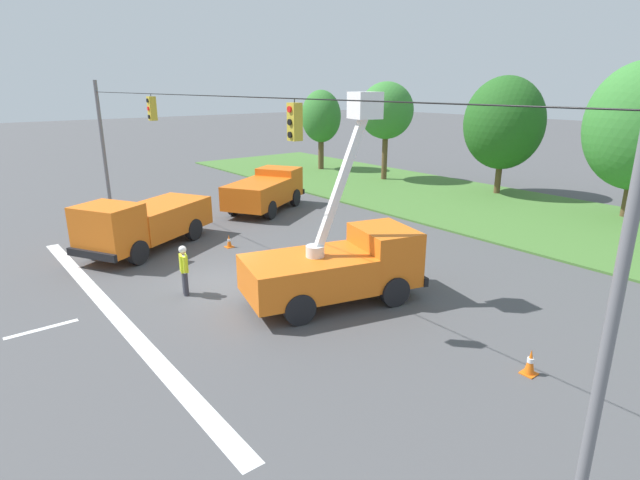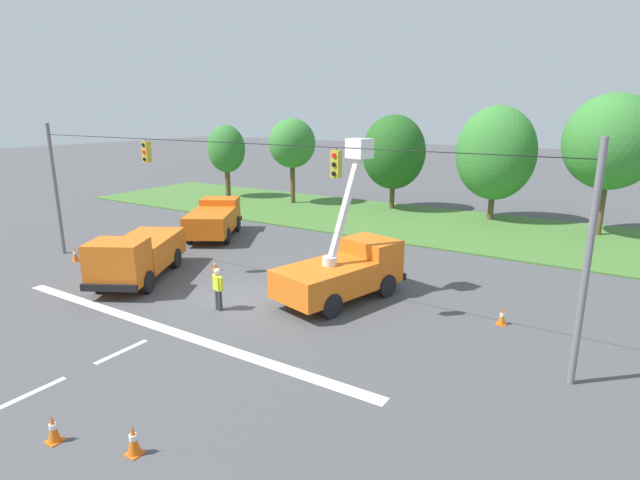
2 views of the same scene
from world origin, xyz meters
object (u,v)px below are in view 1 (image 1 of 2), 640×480
utility_truck_support_far (143,222)px  traffic_cone_lane_edge_b (229,241)px  tree_east (640,127)px  utility_truck_bucket_lift (339,262)px  tree_far_west (321,117)px  road_worker (184,267)px  utility_truck_support_near (266,190)px  tree_centre (504,123)px  traffic_cone_lane_edge_a (530,362)px  tree_west (386,111)px  traffic_cone_mid_right (112,216)px

utility_truck_support_far → traffic_cone_lane_edge_b: 3.78m
tree_east → utility_truck_bucket_lift: tree_east is taller
tree_far_west → road_worker: size_ratio=3.73×
utility_truck_bucket_lift → utility_truck_support_near: bearing=158.1°
tree_centre → traffic_cone_lane_edge_a: bearing=-55.1°
utility_truck_support_far → traffic_cone_lane_edge_b: bearing=55.6°
tree_west → tree_east: tree_east is taller
tree_east → traffic_cone_lane_edge_a: 19.71m
utility_truck_bucket_lift → utility_truck_support_far: size_ratio=0.99×
tree_far_west → tree_west: size_ratio=0.91×
tree_east → utility_truck_support_near: bearing=-133.6°
traffic_cone_lane_edge_a → utility_truck_support_far: bearing=-166.1°
utility_truck_bucket_lift → tree_east: bearing=86.0°
traffic_cone_lane_edge_a → road_worker: bearing=-155.1°
tree_east → utility_truck_support_near: tree_east is taller
tree_centre → tree_east: tree_east is taller
utility_truck_bucket_lift → utility_truck_support_near: 13.28m
utility_truck_support_near → tree_far_west: bearing=129.1°
tree_far_west → utility_truck_support_near: 15.12m
tree_far_west → road_worker: (18.00, -20.26, -3.44)m
utility_truck_bucket_lift → utility_truck_support_far: bearing=-161.7°
tree_east → utility_truck_bucket_lift: size_ratio=1.22×
tree_far_west → road_worker: tree_far_west is taller
tree_east → traffic_cone_mid_right: (-16.21, -22.27, -4.48)m
utility_truck_bucket_lift → traffic_cone_lane_edge_b: utility_truck_bucket_lift is taller
tree_far_west → utility_truck_bucket_lift: size_ratio=0.98×
tree_west → traffic_cone_lane_edge_a: (21.25, -16.34, -4.80)m
tree_west → traffic_cone_lane_edge_b: size_ratio=12.37×
utility_truck_support_near → traffic_cone_mid_right: (-2.56, -7.93, -0.78)m
tree_far_west → utility_truck_support_near: bearing=-50.9°
tree_centre → road_worker: 23.63m
tree_east → road_worker: size_ratio=4.64×
tree_west → traffic_cone_lane_edge_b: tree_west is taller
tree_centre → utility_truck_bucket_lift: size_ratio=1.12×
tree_east → road_worker: 23.99m
tree_far_west → utility_truck_support_near: tree_far_west is taller
tree_centre → road_worker: tree_centre is taller
tree_far_west → traffic_cone_lane_edge_a: 32.35m
tree_far_west → utility_truck_support_far: bearing=-58.1°
utility_truck_bucket_lift → tree_centre: bearing=108.7°
utility_truck_support_far → tree_centre: bearing=82.5°
tree_west → tree_east: size_ratio=0.88×
tree_centre → utility_truck_support_near: (-5.80, -14.37, -3.44)m
tree_far_west → utility_truck_bucket_lift: bearing=-37.2°
traffic_cone_mid_right → traffic_cone_lane_edge_a: 21.61m
utility_truck_bucket_lift → traffic_cone_lane_edge_a: bearing=7.1°
utility_truck_support_near → traffic_cone_mid_right: bearing=-107.9°
traffic_cone_lane_edge_a → tree_centre: bearing=124.9°
utility_truck_support_near → traffic_cone_lane_edge_a: bearing=-12.5°
traffic_cone_lane_edge_a → traffic_cone_lane_edge_b: size_ratio=1.18×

